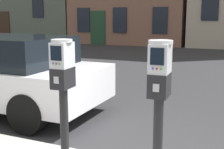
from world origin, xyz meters
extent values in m
cylinder|color=black|center=(-0.50, -0.31, 0.60)|extent=(0.09, 0.09, 0.91)
cube|color=black|center=(-0.50, -0.31, 1.16)|extent=(0.18, 0.25, 0.21)
cube|color=#A5A8AD|center=(-0.49, -0.44, 1.16)|extent=(0.06, 0.01, 0.07)
cube|color=#B7BABF|center=(-0.50, -0.31, 1.40)|extent=(0.18, 0.23, 0.26)
cube|color=black|center=(-0.50, -0.43, 1.43)|extent=(0.12, 0.01, 0.15)
cylinder|color=blue|center=(-0.53, -0.44, 1.32)|extent=(0.02, 0.01, 0.02)
cylinder|color=red|center=(-0.49, -0.43, 1.32)|extent=(0.02, 0.01, 0.02)
cylinder|color=green|center=(-0.46, -0.43, 1.32)|extent=(0.02, 0.01, 0.02)
cylinder|color=#B7BABF|center=(-0.50, -0.31, 1.54)|extent=(0.22, 0.22, 0.03)
cylinder|color=black|center=(0.52, -0.31, 0.60)|extent=(0.09, 0.09, 0.93)
cube|color=black|center=(0.52, -0.31, 1.18)|extent=(0.18, 0.25, 0.22)
cube|color=#A5A8AD|center=(0.52, -0.44, 1.18)|extent=(0.06, 0.01, 0.07)
cube|color=#B7BABF|center=(0.52, -0.31, 1.42)|extent=(0.18, 0.23, 0.26)
cube|color=black|center=(0.52, -0.43, 1.45)|extent=(0.12, 0.01, 0.15)
cylinder|color=blue|center=(0.49, -0.44, 1.34)|extent=(0.02, 0.01, 0.02)
cylinder|color=red|center=(0.52, -0.43, 1.34)|extent=(0.02, 0.01, 0.02)
cylinder|color=green|center=(0.56, -0.43, 1.34)|extent=(0.02, 0.01, 0.02)
cylinder|color=#B7BABF|center=(0.52, -0.31, 1.56)|extent=(0.22, 0.22, 0.03)
cube|color=black|center=(-3.04, 1.49, 1.16)|extent=(2.56, 1.65, 0.52)
cylinder|color=black|center=(-1.78, 0.66, 0.32)|extent=(0.64, 0.22, 0.64)
cylinder|color=black|center=(-1.78, 2.30, 0.32)|extent=(0.64, 0.22, 0.64)
cube|color=black|center=(-12.01, 14.66, 2.48)|extent=(0.90, 0.06, 1.60)
cube|color=black|center=(-15.05, 14.66, 1.05)|extent=(1.00, 0.07, 2.10)
cube|color=black|center=(-8.50, 14.66, 1.53)|extent=(0.90, 0.06, 1.53)
cube|color=black|center=(-6.00, 14.66, 1.53)|extent=(0.90, 0.06, 1.53)
cube|color=black|center=(-3.50, 14.66, 1.53)|extent=(0.90, 0.06, 1.53)
cube|color=#193823|center=(-7.48, 14.66, 1.05)|extent=(1.00, 0.07, 2.10)
cube|color=black|center=(-0.77, 14.66, 2.34)|extent=(0.90, 0.06, 1.60)
camera|label=1|loc=(1.22, -2.97, 1.79)|focal=49.70mm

